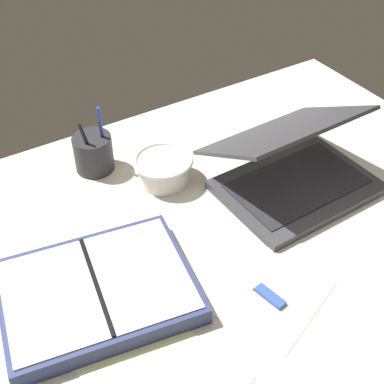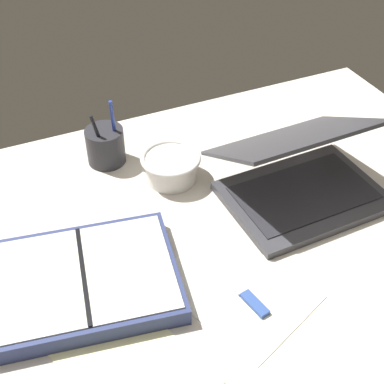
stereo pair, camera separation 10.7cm
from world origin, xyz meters
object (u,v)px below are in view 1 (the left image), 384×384
(bowl, at_px, (163,168))
(scissors, at_px, (128,316))
(planner, at_px, (98,291))
(laptop, at_px, (292,167))
(pen_cup, at_px, (94,153))

(bowl, height_order, scissors, bowl)
(bowl, height_order, planner, bowl)
(laptop, bearing_deg, planner, -173.99)
(laptop, bearing_deg, scissors, -166.03)
(scissors, bearing_deg, planner, 146.92)
(bowl, distance_m, scissors, 0.38)
(pen_cup, height_order, scissors, pen_cup)
(laptop, height_order, bowl, laptop)
(pen_cup, distance_m, scissors, 0.43)
(pen_cup, distance_m, planner, 0.38)
(laptop, relative_size, scissors, 2.70)
(planner, bearing_deg, laptop, 17.37)
(pen_cup, relative_size, planner, 0.45)
(bowl, bearing_deg, planner, -138.93)
(laptop, height_order, scissors, laptop)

